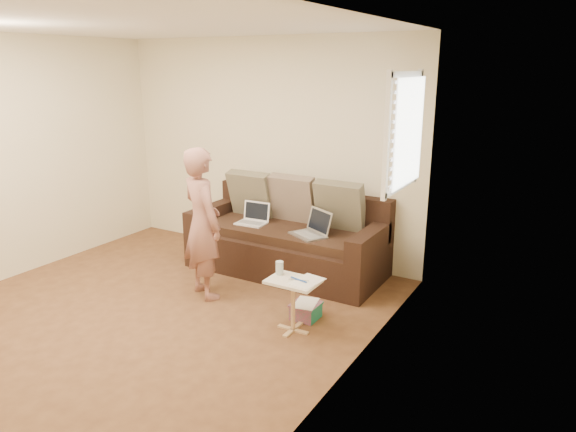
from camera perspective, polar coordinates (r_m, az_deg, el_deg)
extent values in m
plane|color=#50321E|center=(5.16, -15.97, -10.86)|extent=(4.50, 4.50, 0.00)
plane|color=white|center=(4.64, -18.55, 19.20)|extent=(4.50, 4.50, 0.00)
plane|color=beige|center=(6.44, -2.37, 7.25)|extent=(4.00, 0.00, 4.00)
plane|color=beige|center=(3.57, 5.38, 0.01)|extent=(0.00, 4.50, 4.50)
imported|color=#9A5459|center=(5.31, -9.20, -0.79)|extent=(0.67, 0.58, 1.53)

